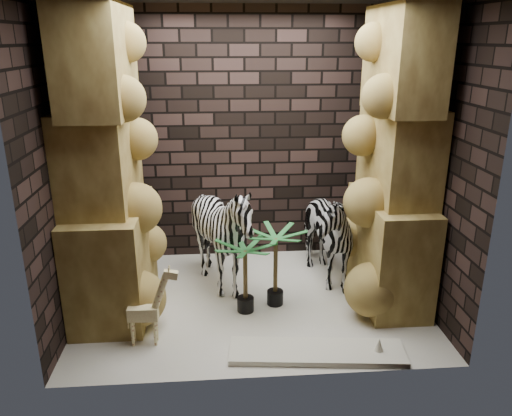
{
  "coord_description": "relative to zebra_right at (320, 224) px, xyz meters",
  "views": [
    {
      "loc": [
        -0.33,
        -4.62,
        2.63
      ],
      "look_at": [
        0.05,
        0.15,
        0.99
      ],
      "focal_mm": 34.74,
      "sensor_mm": 36.0,
      "label": 1
    }
  ],
  "objects": [
    {
      "name": "zebra_left",
      "position": [
        -1.08,
        -0.2,
        -0.08
      ],
      "size": [
        1.45,
        1.58,
        1.17
      ],
      "primitive_type": "imported",
      "rotation": [
        0.0,
        0.0,
        -0.38
      ],
      "color": "white",
      "rests_on": "floor"
    },
    {
      "name": "zebra_right",
      "position": [
        0.0,
        0.0,
        0.0
      ],
      "size": [
        0.84,
        1.23,
        1.34
      ],
      "primitive_type": "imported",
      "rotation": [
        0.0,
        0.0,
        0.22
      ],
      "color": "white",
      "rests_on": "floor"
    },
    {
      "name": "wall_back",
      "position": [
        -0.78,
        0.79,
        0.83
      ],
      "size": [
        3.5,
        0.0,
        3.5
      ],
      "primitive_type": "plane",
      "rotation": [
        1.57,
        0.0,
        0.0
      ],
      "color": "black",
      "rests_on": "ground"
    },
    {
      "name": "floor",
      "position": [
        -0.78,
        -0.46,
        -0.67
      ],
      "size": [
        3.5,
        3.5,
        0.0
      ],
      "primitive_type": "plane",
      "color": "silver",
      "rests_on": "ground"
    },
    {
      "name": "palm_front",
      "position": [
        -0.55,
        -0.54,
        -0.25
      ],
      "size": [
        0.36,
        0.36,
        0.84
      ],
      "primitive_type": null,
      "color": "#1D6C30",
      "rests_on": "floor"
    },
    {
      "name": "rock_pillar_left",
      "position": [
        -2.18,
        -0.46,
        0.83
      ],
      "size": [
        0.68,
        1.3,
        3.0
      ],
      "primitive_type": null,
      "color": "tan",
      "rests_on": "floor"
    },
    {
      "name": "giraffe_toy",
      "position": [
        -1.82,
        -1.15,
        -0.28
      ],
      "size": [
        0.41,
        0.15,
        0.78
      ],
      "primitive_type": null,
      "rotation": [
        0.0,
        0.0,
        -0.03
      ],
      "color": "#FFEFA5",
      "rests_on": "floor"
    },
    {
      "name": "surfboard",
      "position": [
        -0.29,
        -1.44,
        -0.64
      ],
      "size": [
        1.56,
        0.53,
        0.05
      ],
      "primitive_type": "cube",
      "rotation": [
        0.0,
        0.0,
        -0.1
      ],
      "color": "silver",
      "rests_on": "floor"
    },
    {
      "name": "wall_left",
      "position": [
        -2.53,
        -0.46,
        0.83
      ],
      "size": [
        0.0,
        3.0,
        3.0
      ],
      "primitive_type": "plane",
      "rotation": [
        1.57,
        0.0,
        1.57
      ],
      "color": "black",
      "rests_on": "ground"
    },
    {
      "name": "wall_right",
      "position": [
        0.97,
        -0.46,
        0.83
      ],
      "size": [
        0.0,
        3.0,
        3.0
      ],
      "primitive_type": "plane",
      "rotation": [
        1.57,
        0.0,
        -1.57
      ],
      "color": "black",
      "rests_on": "ground"
    },
    {
      "name": "wall_front",
      "position": [
        -0.78,
        -1.71,
        0.83
      ],
      "size": [
        3.5,
        0.0,
        3.5
      ],
      "primitive_type": "plane",
      "rotation": [
        -1.57,
        0.0,
        0.0
      ],
      "color": "black",
      "rests_on": "ground"
    },
    {
      "name": "rock_pillar_right",
      "position": [
        0.64,
        -0.46,
        0.83
      ],
      "size": [
        0.58,
        1.25,
        3.0
      ],
      "primitive_type": null,
      "color": "tan",
      "rests_on": "floor"
    },
    {
      "name": "palm_back",
      "position": [
        -0.87,
        -0.66,
        -0.29
      ],
      "size": [
        0.36,
        0.36,
        0.76
      ],
      "primitive_type": null,
      "color": "#1D6C30",
      "rests_on": "floor"
    }
  ]
}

